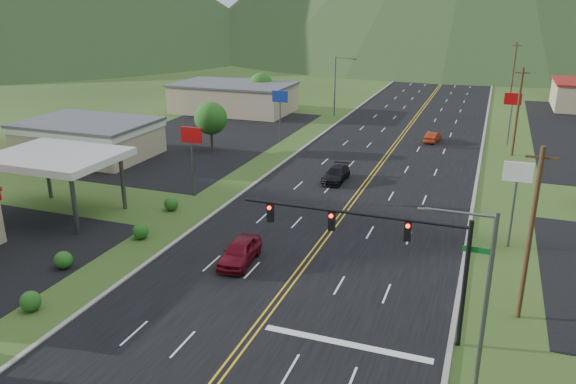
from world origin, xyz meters
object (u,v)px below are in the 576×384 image
(traffic_signal, at_px, (387,241))
(car_dark_mid, at_px, (336,175))
(car_red_far, at_px, (433,137))
(car_red_near, at_px, (240,252))
(streetlight_west, at_px, (337,82))
(gas_canopy, at_px, (56,158))
(streetlight_east, at_px, (479,295))

(traffic_signal, bearing_deg, car_dark_mid, 111.02)
(car_dark_mid, relative_size, car_red_far, 1.24)
(car_red_near, height_order, car_dark_mid, car_red_near)
(streetlight_west, bearing_deg, car_red_far, -36.39)
(traffic_signal, bearing_deg, gas_canopy, 164.30)
(streetlight_east, height_order, car_red_far, streetlight_east)
(car_red_near, xyz_separation_m, car_red_far, (8.41, 39.51, -0.18))
(traffic_signal, xyz_separation_m, car_red_near, (-10.72, 4.81, -4.51))
(streetlight_west, height_order, car_red_near, streetlight_west)
(gas_canopy, relative_size, car_red_near, 2.07)
(streetlight_west, bearing_deg, car_dark_mid, -74.49)
(gas_canopy, height_order, car_red_far, gas_canopy)
(traffic_signal, relative_size, car_red_far, 3.39)
(streetlight_west, bearing_deg, gas_canopy, -102.13)
(streetlight_west, relative_size, car_red_near, 1.87)
(traffic_signal, distance_m, gas_canopy, 29.59)
(car_red_near, bearing_deg, streetlight_east, -34.00)
(gas_canopy, xyz_separation_m, car_red_far, (26.17, 36.32, -4.23))
(traffic_signal, distance_m, car_red_far, 44.63)
(gas_canopy, relative_size, car_red_far, 2.59)
(traffic_signal, relative_size, car_dark_mid, 2.72)
(car_red_near, xyz_separation_m, car_dark_mid, (1.28, 19.74, -0.12))
(streetlight_west, xyz_separation_m, car_red_far, (15.85, -11.68, -4.54))
(streetlight_east, relative_size, car_dark_mid, 1.87)
(streetlight_east, relative_size, streetlight_west, 1.00)
(gas_canopy, height_order, car_dark_mid, gas_canopy)
(streetlight_west, xyz_separation_m, car_dark_mid, (8.73, -31.45, -4.48))
(car_dark_mid, bearing_deg, gas_canopy, -137.96)
(traffic_signal, relative_size, gas_canopy, 1.31)
(streetlight_east, distance_m, gas_canopy, 35.28)
(car_red_near, height_order, car_red_far, car_red_near)
(gas_canopy, relative_size, car_dark_mid, 2.08)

